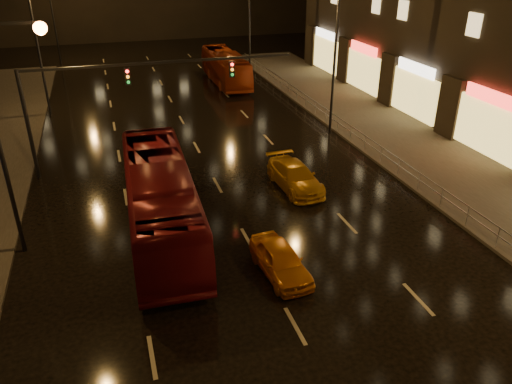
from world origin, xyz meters
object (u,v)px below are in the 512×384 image
Objects in this scene: bus_curb at (225,67)px; taxi_near at (280,260)px; bus_red at (160,198)px; taxi_far at (295,176)px.

bus_curb is 31.42m from taxi_near.
bus_curb reaches higher than taxi_near.
bus_curb is (9.56, 26.08, -0.19)m from bus_red.
bus_red is 1.13× the size of bus_curb.
bus_curb is at bearing 71.91° from bus_red.
taxi_near is 8.08m from taxi_far.
taxi_far reaches higher than taxi_near.
taxi_far is at bearing -94.37° from bus_curb.
bus_curb is 2.82× the size of taxi_near.
bus_red reaches higher than taxi_far.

